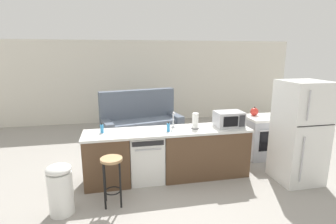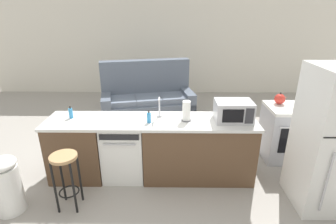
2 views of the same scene
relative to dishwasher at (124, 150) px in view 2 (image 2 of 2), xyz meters
name	(u,v)px [view 2 (image 2 of 2)]	position (x,y,z in m)	size (l,w,h in m)	color
ground_plane	(143,174)	(0.25, 0.00, -0.42)	(24.00, 24.00, 0.00)	gray
wall_back	(167,48)	(0.55, 4.20, 0.88)	(10.00, 0.06, 2.60)	silver
kitchen_counter	(158,150)	(0.49, 0.00, 0.00)	(2.94, 0.66, 0.90)	brown
dishwasher	(124,150)	(0.00, 0.00, 0.00)	(0.58, 0.61, 0.84)	white
stove_range	(288,132)	(2.60, 0.55, 0.03)	(0.76, 0.68, 0.90)	#A8AAB2
refrigerator	(332,140)	(2.60, -0.55, 0.47)	(0.72, 0.73, 1.77)	silver
microwave	(233,111)	(1.53, 0.00, 0.62)	(0.50, 0.37, 0.28)	#B7B7BC
sink_faucet	(159,108)	(0.51, 0.10, 0.61)	(0.07, 0.18, 0.30)	silver
paper_towel_roll	(186,111)	(0.89, -0.01, 0.62)	(0.14, 0.14, 0.28)	#4C4C51
soap_bottle	(149,118)	(0.38, -0.09, 0.55)	(0.06, 0.06, 0.18)	#338CCC
dish_soap_bottle	(71,113)	(-0.73, 0.06, 0.55)	(0.06, 0.06, 0.18)	#338CCC
kettle	(280,99)	(2.43, 0.68, 0.56)	(0.21, 0.17, 0.19)	red
bar_stool	(66,170)	(-0.59, -0.69, 0.11)	(0.32, 0.32, 0.74)	tan
trash_bin	(6,185)	(-1.30, -0.77, -0.04)	(0.35, 0.35, 0.74)	white
couch	(147,100)	(0.14, 2.30, -0.03)	(2.14, 1.30, 1.27)	#515B6B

